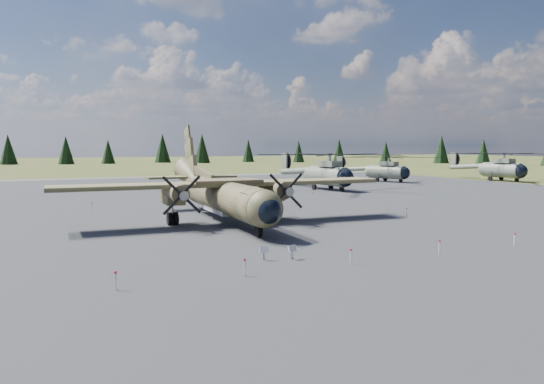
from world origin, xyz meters
name	(u,v)px	position (x,y,z in m)	size (l,w,h in m)	color
ground	(228,230)	(0.00, 0.00, 0.00)	(500.00, 500.00, 0.00)	#505525
apron	(191,214)	(0.00, 10.00, 0.00)	(120.00, 120.00, 0.04)	slate
transport_plane	(221,191)	(1.04, 4.51, 2.54)	(26.81, 24.37, 8.85)	#394223
helicopter_near	(328,164)	(24.71, 27.48, 3.64)	(21.79, 24.61, 5.13)	slate
helicopter_mid	(387,164)	(42.36, 37.64, 3.10)	(22.16, 22.17, 4.38)	slate
helicopter_far	(502,161)	(62.13, 31.06, 3.51)	(20.07, 23.29, 4.95)	slate
info_placard_left	(264,251)	(-1.72, -10.61, 0.52)	(0.52, 0.28, 0.78)	gray
info_placard_right	(292,250)	(-0.22, -11.05, 0.53)	(0.54, 0.31, 0.80)	gray
barrier_fence	(222,224)	(-0.46, -0.08, 0.51)	(33.12, 29.62, 0.85)	silver
treeline	(240,168)	(-0.74, -4.59, 4.82)	(323.13, 321.14, 11.00)	black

